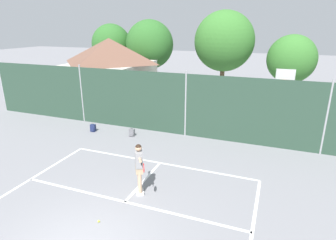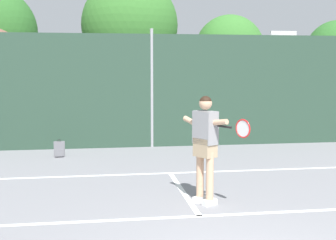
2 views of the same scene
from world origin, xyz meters
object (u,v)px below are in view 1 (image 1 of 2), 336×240
Objects in this scene: backpack_navy at (93,128)px; tennis_player at (139,165)px; backpack_grey at (132,133)px; tennis_ball at (99,221)px; basketball_hoop at (283,94)px.

tennis_player is at bearing -41.39° from backpack_navy.
tennis_player is 4.01× the size of backpack_grey.
tennis_player reaches higher than backpack_grey.
tennis_player is at bearing 75.78° from tennis_ball.
basketball_hoop is at bearing 17.04° from backpack_navy.
tennis_player is 6.95m from backpack_navy.
basketball_hoop is at bearing 62.44° from tennis_ball.
tennis_player is at bearing -58.98° from backpack_grey.
backpack_navy and backpack_grey have the same top height.
backpack_grey is (-2.36, 6.53, 0.16)m from tennis_ball.
tennis_player is 5.56m from backpack_grey.
tennis_ball is at bearing -117.56° from basketball_hoop.
backpack_grey is (-2.82, 4.70, -0.92)m from tennis_player.
tennis_player is 28.10× the size of tennis_ball.
backpack_grey is at bearing 109.86° from tennis_ball.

